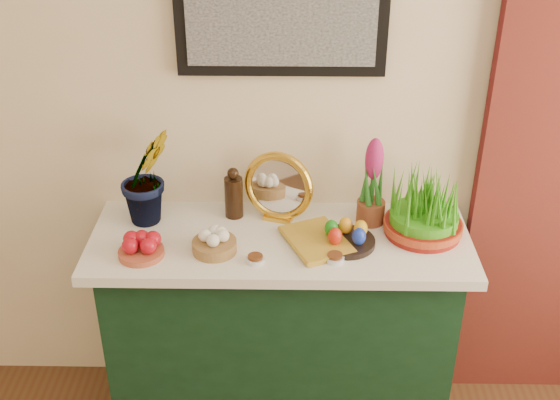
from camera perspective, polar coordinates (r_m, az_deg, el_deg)
The scene contains 13 objects.
sideboard at distance 2.87m, azimuth 0.02°, elevation -10.75°, with size 1.30×0.45×0.85m, color #12311C.
tablecloth at distance 2.60m, azimuth 0.02°, elevation -3.28°, with size 1.40×0.55×0.04m, color white.
hyacinth_green at distance 2.62m, azimuth -10.88°, elevation 3.09°, with size 0.25×0.21×0.49m, color #266C21.
apple_bowl at distance 2.51m, azimuth -11.26°, elevation -3.80°, with size 0.18×0.18×0.08m.
garlic_basket at distance 2.49m, azimuth -5.37°, elevation -3.46°, with size 0.21×0.21×0.09m.
vinegar_cruet at distance 2.67m, azimuth -3.78°, elevation 0.41°, with size 0.07×0.07×0.21m.
mirror at distance 2.63m, azimuth -0.14°, elevation 1.04°, with size 0.28×0.14×0.28m.
book at distance 2.50m, azimuth 0.95°, elevation -3.74°, with size 0.18×0.26×0.04m, color #B58C26.
spice_dish_left at distance 2.44m, azimuth -2.02°, elevation -4.82°, with size 0.06×0.06×0.03m.
spice_dish_right at distance 2.45m, azimuth 4.48°, elevation -4.71°, with size 0.07×0.07×0.03m.
egg_plate at distance 2.54m, azimuth 5.40°, elevation -2.98°, with size 0.23×0.23×0.09m.
hyacinth_pink at distance 2.62m, azimuth 7.52°, elevation 1.18°, with size 0.11×0.11×0.35m.
wheatgrass_sabzeh at distance 2.60m, azimuth 11.68°, elevation -0.73°, with size 0.29×0.29×0.24m.
Camera 1 is at (0.09, -0.17, 2.29)m, focal length 45.00 mm.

